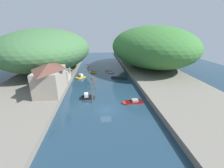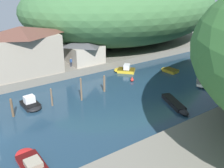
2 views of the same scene
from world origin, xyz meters
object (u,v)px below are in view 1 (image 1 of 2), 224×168
channel_buoy_near (92,78)px  person_by_boathouse (62,79)px  waterfront_building (50,78)px  boat_red_skiff (88,97)px  boat_mid_channel (110,72)px  boat_far_right_bank (88,65)px  boat_far_upstream (120,78)px  person_on_quay (54,96)px  boathouse_shed (59,73)px  boat_near_quay (80,77)px  right_bank_cottage (133,59)px  boat_cabin_cruiser (92,72)px  boat_navy_launch (132,102)px

channel_buoy_near → person_by_boathouse: 11.96m
waterfront_building → boat_red_skiff: 11.56m
boat_mid_channel → person_by_boathouse: bearing=5.0°
channel_buoy_near → person_by_boathouse: (-9.50, -6.99, 2.01)m
boat_far_right_bank → boat_mid_channel: bearing=-58.0°
boat_far_upstream → boat_red_skiff: size_ratio=1.65×
channel_buoy_near → person_by_boathouse: size_ratio=0.52×
person_on_quay → boathouse_shed: bearing=-7.1°
boat_near_quay → person_on_quay: bearing=125.9°
waterfront_building → right_bank_cottage: waterfront_building is taller
right_bank_cottage → boat_red_skiff: 41.23m
right_bank_cottage → boat_cabin_cruiser: bearing=-156.2°
boat_red_skiff → person_on_quay: bearing=-76.7°
waterfront_building → boat_navy_launch: (21.70, -6.11, -5.25)m
boat_far_right_bank → person_by_boathouse: 30.87m
boathouse_shed → boat_red_skiff: 17.80m
boat_far_upstream → person_on_quay: bearing=-25.8°
channel_buoy_near → boathouse_shed: bearing=-161.9°
person_by_boathouse → person_on_quay: bearing=174.1°
boat_near_quay → channel_buoy_near: (4.65, -1.78, -0.11)m
boat_far_upstream → person_on_quay: size_ratio=3.78×
waterfront_building → boat_far_right_bank: size_ratio=3.14×
boathouse_shed → channel_buoy_near: bearing=18.1°
boat_navy_launch → channel_buoy_near: size_ratio=6.36×
boathouse_shed → boat_mid_channel: size_ratio=1.62×
boat_navy_launch → person_by_boathouse: bearing=52.8°
boathouse_shed → boat_mid_channel: bearing=33.5°
waterfront_building → boat_near_quay: waterfront_building is taller
boat_far_upstream → person_on_quay: 27.36m
boat_cabin_cruiser → channel_buoy_near: 9.02m
boat_cabin_cruiser → right_bank_cottage: bearing=-73.8°
boat_near_quay → person_by_boathouse: (-4.85, -8.77, 1.90)m
boathouse_shed → boat_mid_channel: 22.95m
right_bank_cottage → boat_near_quay: right_bank_cottage is taller
boat_cabin_cruiser → person_by_boathouse: bearing=141.7°
boat_far_upstream → person_on_quay: (-19.28, -19.30, 2.06)m
boat_far_upstream → channel_buoy_near: bearing=-74.7°
person_on_quay → boat_mid_channel: bearing=-45.2°
waterfront_building → boat_near_quay: size_ratio=2.92×
boat_far_upstream → boat_cabin_cruiser: bearing=-112.9°
boat_navy_launch → boat_cabin_cruiser: (-11.19, 30.19, 0.01)m
boat_far_upstream → boat_mid_channel: (-2.85, 9.69, -0.03)m
waterfront_building → person_by_boathouse: bearing=82.9°
boat_near_quay → boat_navy_launch: bearing=170.5°
channel_buoy_near → boat_cabin_cruiser: bearing=90.0°
boat_cabin_cruiser → person_on_quay: (-8.49, -29.05, 2.07)m
waterfront_building → right_bank_cottage: bearing=47.0°
boat_navy_launch → boat_mid_channel: 30.30m
boat_far_right_bank → boat_navy_launch: bearing=-77.9°
person_on_quay → person_by_boathouse: bearing=-11.3°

